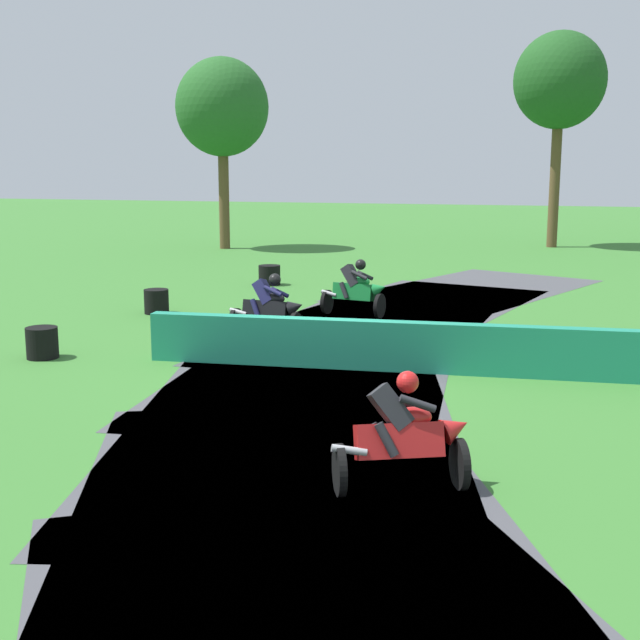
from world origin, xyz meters
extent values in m
plane|color=#38752D|center=(0.00, 0.00, 0.00)|extent=(120.00, 120.00, 0.00)
cube|color=#47474C|center=(1.82, 10.18, 0.00)|extent=(7.73, 9.87, 0.01)
cube|color=#47474C|center=(0.69, 6.89, 0.00)|extent=(6.66, 9.63, 0.01)
cube|color=#47474C|center=(0.10, 3.47, 0.00)|extent=(5.43, 9.15, 0.01)
cube|color=#47474C|center=(0.04, 0.00, 0.00)|extent=(5.18, 9.03, 0.01)
cube|color=#47474C|center=(0.54, -3.43, 0.00)|extent=(6.44, 9.56, 0.01)
cube|color=#47474C|center=(1.56, -6.75, 0.00)|extent=(7.54, 9.85, 0.01)
cylinder|color=black|center=(0.12, 5.08, 0.30)|extent=(0.22, 0.68, 0.67)
cylinder|color=black|center=(-1.26, 5.34, 0.30)|extent=(0.22, 0.68, 0.67)
cube|color=#198438|center=(-0.56, 5.25, 0.59)|extent=(1.04, 0.51, 0.43)
ellipsoid|color=#198438|center=(-0.38, 5.25, 0.85)|extent=(0.49, 0.39, 0.27)
cone|color=#198438|center=(0.11, 5.14, 0.71)|extent=(0.44, 0.41, 0.44)
cylinder|color=#B2B2B7|center=(-1.18, 5.24, 0.53)|extent=(0.42, 0.18, 0.17)
cube|color=#28282D|center=(-0.63, 5.32, 0.97)|extent=(0.54, 0.42, 0.60)
sphere|color=black|center=(-0.41, 5.31, 1.25)|extent=(0.26, 0.26, 0.26)
cylinder|color=#28282D|center=(-0.32, 5.44, 0.98)|extent=(0.43, 0.19, 0.24)
cylinder|color=#28282D|center=(-0.39, 5.09, 1.02)|extent=(0.43, 0.19, 0.24)
cylinder|color=#28282D|center=(-0.70, 5.46, 0.59)|extent=(0.28, 0.20, 0.42)
cylinder|color=#28282D|center=(-0.77, 5.11, 0.64)|extent=(0.28, 0.20, 0.42)
cylinder|color=black|center=(-1.10, 2.13, 0.29)|extent=(0.17, 0.72, 0.72)
cylinder|color=black|center=(-2.49, 2.29, 0.29)|extent=(0.17, 0.72, 0.72)
cube|color=black|center=(-1.79, 2.27, 0.59)|extent=(1.03, 0.47, 0.45)
ellipsoid|color=black|center=(-1.60, 2.31, 0.84)|extent=(0.47, 0.37, 0.30)
cone|color=black|center=(-1.11, 2.22, 0.70)|extent=(0.42, 0.40, 0.46)
cylinder|color=#B2B2B7|center=(-2.40, 2.21, 0.53)|extent=(0.42, 0.16, 0.17)
cube|color=#1E1E4C|center=(-1.86, 2.37, 0.96)|extent=(0.52, 0.42, 0.62)
sphere|color=black|center=(-1.63, 2.40, 1.23)|extent=(0.26, 0.26, 0.26)
cylinder|color=#1E1E4C|center=(-1.56, 2.51, 0.94)|extent=(0.43, 0.18, 0.24)
cylinder|color=#1E1E4C|center=(-1.60, 2.16, 1.02)|extent=(0.43, 0.18, 0.24)
cylinder|color=#1E1E4C|center=(-1.94, 2.47, 0.57)|extent=(0.27, 0.21, 0.42)
cylinder|color=#1E1E4C|center=(-1.98, 2.12, 0.64)|extent=(0.27, 0.21, 0.42)
cylinder|color=black|center=(3.10, -5.21, 0.29)|extent=(0.38, 0.73, 0.76)
cylinder|color=black|center=(1.81, -5.75, 0.29)|extent=(0.38, 0.73, 0.76)
cube|color=red|center=(2.42, -5.39, 0.57)|extent=(1.07, 0.75, 0.47)
ellipsoid|color=red|center=(2.55, -5.25, 0.82)|extent=(0.54, 0.49, 0.32)
cone|color=red|center=(3.03, -5.09, 0.68)|extent=(0.50, 0.46, 0.48)
cylinder|color=#B2B2B7|center=(1.92, -5.76, 0.53)|extent=(0.41, 0.24, 0.18)
cube|color=#28282D|center=(2.30, -5.32, 0.93)|extent=(0.60, 0.38, 0.63)
sphere|color=red|center=(2.47, -5.15, 1.20)|extent=(0.26, 0.26, 0.26)
cylinder|color=#28282D|center=(2.49, -5.04, 0.90)|extent=(0.43, 0.23, 0.24)
cylinder|color=#28282D|center=(2.62, -5.36, 1.01)|extent=(0.43, 0.23, 0.24)
cylinder|color=#28282D|center=(2.18, -5.30, 0.53)|extent=(0.33, 0.19, 0.42)
cylinder|color=#28282D|center=(2.32, -5.62, 0.65)|extent=(0.33, 0.19, 0.42)
cylinder|color=black|center=(-4.21, 9.68, 0.10)|extent=(0.66, 0.66, 0.20)
cylinder|color=black|center=(-4.21, 9.68, 0.30)|extent=(0.66, 0.66, 0.20)
cylinder|color=black|center=(-4.21, 9.68, 0.50)|extent=(0.66, 0.66, 0.20)
cylinder|color=black|center=(-5.34, 4.29, 0.10)|extent=(0.61, 0.61, 0.20)
cylinder|color=black|center=(-5.34, 4.29, 0.30)|extent=(0.61, 0.61, 0.20)
cylinder|color=black|center=(-5.34, 4.29, 0.50)|extent=(0.61, 0.61, 0.20)
cylinder|color=black|center=(-5.29, -0.71, 0.10)|extent=(0.60, 0.60, 0.20)
cylinder|color=black|center=(-5.29, -0.71, 0.30)|extent=(0.60, 0.60, 0.20)
cylinder|color=black|center=(-5.29, -0.71, 0.50)|extent=(0.60, 0.60, 0.20)
cylinder|color=brown|center=(-9.55, 19.55, 2.14)|extent=(0.44, 0.44, 4.29)
ellipsoid|color=#235B23|center=(-9.55, 19.55, 5.95)|extent=(3.90, 3.90, 4.09)
cylinder|color=brown|center=(4.07, 23.91, 2.72)|extent=(0.44, 0.44, 5.44)
ellipsoid|color=#1E511E|center=(4.07, 23.91, 7.09)|extent=(3.88, 3.88, 4.08)
camera|label=1|loc=(3.97, -14.54, 3.71)|focal=47.48mm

